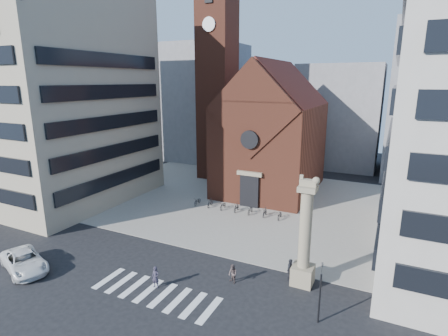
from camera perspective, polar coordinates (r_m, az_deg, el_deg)
The scene contains 22 objects.
ground at distance 30.19m, azimuth -8.44°, elevation -16.43°, with size 120.00×120.00×0.00m, color black.
piazza at distance 45.60m, azimuth 5.12°, elevation -5.48°, with size 46.00×30.00×0.05m, color gray.
zebra_crossing at distance 27.86m, azimuth -11.12°, elevation -19.39°, with size 10.20×3.20×0.01m, color white, non-canonical shape.
church at distance 49.22m, azimuth 7.84°, elevation 5.47°, with size 12.00×16.65×18.00m.
campanile at distance 55.26m, azimuth -1.09°, elevation 14.59°, with size 5.50×5.50×31.20m.
building_left at distance 50.07m, azimuth -25.83°, elevation 10.14°, with size 18.00×20.00×26.00m, color gray.
bg_block_left at distance 70.70m, azimuth -3.93°, elevation 10.61°, with size 16.00×14.00×22.00m, color gray.
bg_block_mid at distance 67.16m, azimuth 18.23°, elevation 8.06°, with size 14.00×12.00×18.00m, color gray.
bg_block_right at distance 63.72m, azimuth 32.57°, elevation 8.99°, with size 16.00×14.00×24.00m, color gray.
lion_column at distance 27.44m, azimuth 13.04°, elevation -11.76°, with size 1.63×1.60×8.68m.
traffic_light at distance 24.25m, azimuth 15.43°, elevation -18.81°, with size 0.13×0.16×4.30m.
white_car at distance 34.03m, azimuth -29.82°, elevation -13.10°, with size 2.58×5.59×1.55m, color white.
pedestrian_0 at distance 28.06m, azimuth -11.12°, elevation -17.09°, with size 0.62×0.41×1.70m, color #2E2939.
pedestrian_1 at distance 28.15m, azimuth 1.43°, elevation -16.91°, with size 0.74×0.58×1.53m, color #554544.
pedestrian_2 at distance 28.83m, azimuth 10.72°, elevation -16.03°, with size 1.06×0.44×1.82m, color #24242B.
scooter_0 at distance 44.30m, azimuth -4.34°, elevation -5.40°, with size 0.60×1.72×0.90m, color black.
scooter_1 at distance 43.46m, azimuth -2.29°, elevation -5.69°, with size 0.47×1.67×1.00m, color black.
scooter_2 at distance 42.71m, azimuth -0.16°, elevation -6.12°, with size 0.60×1.72×0.90m, color black.
scooter_3 at distance 41.98m, azimuth 2.04°, elevation -6.42°, with size 0.47×1.67×1.00m, color black.
scooter_4 at distance 41.36m, azimuth 4.32°, elevation -6.85°, with size 0.60×1.72×0.90m, color black.
scooter_5 at distance 40.77m, azimuth 6.68°, elevation -7.15°, with size 0.47×1.67×1.00m, color black.
scooter_6 at distance 40.29m, azimuth 9.09°, elevation -7.58°, with size 0.60×1.72×0.90m, color black.
Camera 1 is at (15.05, -21.26, 15.26)m, focal length 28.00 mm.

